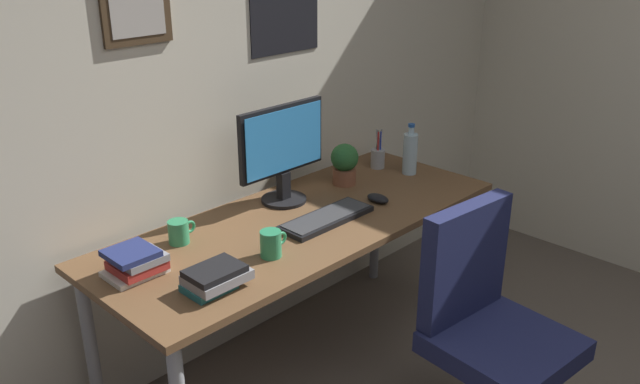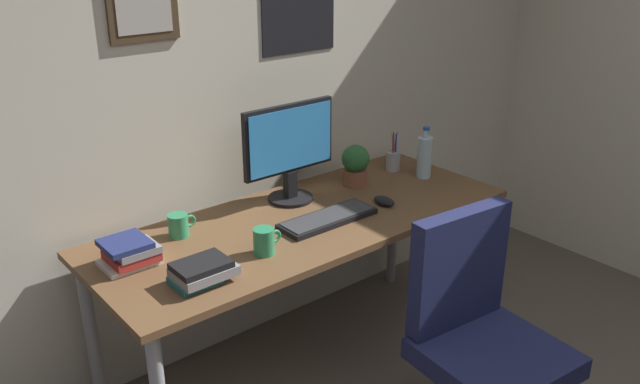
# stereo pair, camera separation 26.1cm
# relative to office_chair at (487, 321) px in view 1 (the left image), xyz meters

# --- Properties ---
(wall_back) EXTENTS (4.40, 0.10, 2.60)m
(wall_back) POSITION_rel_office_chair_xyz_m (-0.31, 1.23, 0.77)
(wall_back) COLOR beige
(wall_back) RESTS_ON ground_plane
(desk) EXTENTS (1.81, 0.71, 0.74)m
(desk) POSITION_rel_office_chair_xyz_m (-0.16, 0.80, 0.14)
(desk) COLOR brown
(desk) RESTS_ON ground_plane
(office_chair) EXTENTS (0.56, 0.57, 0.95)m
(office_chair) POSITION_rel_office_chair_xyz_m (0.00, 0.00, 0.00)
(office_chair) COLOR #1E234C
(office_chair) RESTS_ON ground_plane
(monitor) EXTENTS (0.46, 0.20, 0.43)m
(monitor) POSITION_rel_office_chair_xyz_m (-0.09, 1.00, 0.45)
(monitor) COLOR black
(monitor) RESTS_ON desk
(keyboard) EXTENTS (0.43, 0.15, 0.03)m
(keyboard) POSITION_rel_office_chair_xyz_m (-0.10, 0.71, 0.22)
(keyboard) COLOR black
(keyboard) RESTS_ON desk
(computer_mouse) EXTENTS (0.06, 0.11, 0.04)m
(computer_mouse) POSITION_rel_office_chair_xyz_m (0.20, 0.69, 0.23)
(computer_mouse) COLOR black
(computer_mouse) RESTS_ON desk
(water_bottle) EXTENTS (0.07, 0.07, 0.25)m
(water_bottle) POSITION_rel_office_chair_xyz_m (0.58, 0.81, 0.31)
(water_bottle) COLOR silver
(water_bottle) RESTS_ON desk
(coffee_mug_near) EXTENTS (0.12, 0.08, 0.10)m
(coffee_mug_near) POSITION_rel_office_chair_xyz_m (-0.47, 0.65, 0.26)
(coffee_mug_near) COLOR #2D8C59
(coffee_mug_near) RESTS_ON desk
(coffee_mug_far) EXTENTS (0.12, 0.08, 0.09)m
(coffee_mug_far) POSITION_rel_office_chair_xyz_m (-0.64, 0.98, 0.25)
(coffee_mug_far) COLOR #2D8C59
(coffee_mug_far) RESTS_ON desk
(potted_plant) EXTENTS (0.13, 0.13, 0.20)m
(potted_plant) POSITION_rel_office_chair_xyz_m (0.26, 0.95, 0.31)
(potted_plant) COLOR brown
(potted_plant) RESTS_ON desk
(pen_cup) EXTENTS (0.07, 0.07, 0.20)m
(pen_cup) POSITION_rel_office_chair_xyz_m (0.54, 0.97, 0.26)
(pen_cup) COLOR #9EA0A5
(pen_cup) RESTS_ON desk
(book_stack_left) EXTENTS (0.20, 0.16, 0.10)m
(book_stack_left) POSITION_rel_office_chair_xyz_m (-0.89, 0.88, 0.25)
(book_stack_left) COLOR silver
(book_stack_left) RESTS_ON desk
(book_stack_right) EXTENTS (0.21, 0.15, 0.08)m
(book_stack_right) POSITION_rel_office_chair_xyz_m (-0.76, 0.61, 0.25)
(book_stack_right) COLOR #26727A
(book_stack_right) RESTS_ON desk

